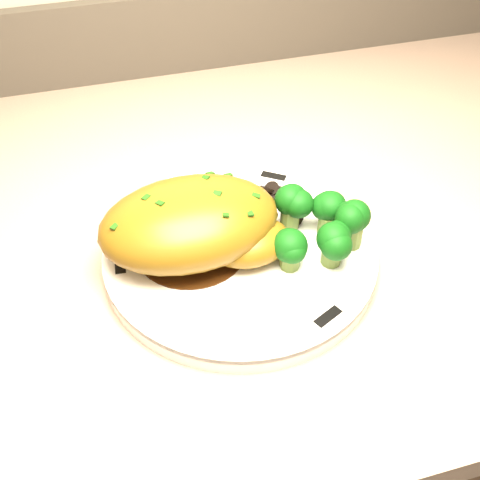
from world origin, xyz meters
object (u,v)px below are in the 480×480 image
object	(u,v)px
chicken_breast	(196,225)
broccoli_florets	(310,228)
plate	(240,253)
counter	(245,404)

from	to	relation	value
chicken_breast	broccoli_florets	bearing A→B (deg)	-15.17
plate	broccoli_florets	size ratio (longest dim) A/B	2.38
broccoli_florets	chicken_breast	bearing A→B (deg)	166.81
counter	chicken_breast	distance (m)	0.55
plate	chicken_breast	size ratio (longest dim) A/B	1.49
plate	chicken_breast	bearing A→B (deg)	169.26
counter	plate	size ratio (longest dim) A/B	7.82
plate	chicken_breast	world-z (taller)	chicken_breast
plate	chicken_breast	xyz separation A→B (m)	(-0.04, 0.01, 0.04)
broccoli_florets	counter	bearing A→B (deg)	103.99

